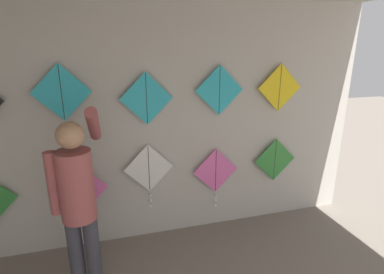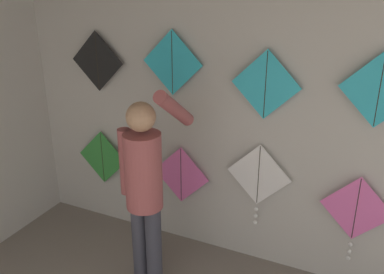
{
  "view_description": "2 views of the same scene",
  "coord_description": "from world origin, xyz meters",
  "px_view_note": "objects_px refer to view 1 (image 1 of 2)",
  "views": [
    {
      "loc": [
        -0.35,
        0.88,
        2.29
      ],
      "look_at": [
        0.5,
        3.88,
        1.33
      ],
      "focal_mm": 28.0,
      "sensor_mm": 36.0,
      "label": 1
    },
    {
      "loc": [
        0.93,
        0.83,
        2.64
      ],
      "look_at": [
        -0.5,
        3.88,
        1.27
      ],
      "focal_mm": 40.0,
      "sensor_mm": 36.0,
      "label": 2
    }
  ],
  "objects_px": {
    "kite_8": "(219,90)",
    "kite_2": "(149,171)",
    "kite_7": "(146,99)",
    "kite_1": "(81,189)",
    "kite_3": "(216,173)",
    "kite_9": "(280,88)",
    "kite_4": "(275,160)",
    "kite_6": "(61,92)",
    "shopkeeper": "(78,198)"
  },
  "relations": [
    {
      "from": "kite_1",
      "to": "kite_2",
      "type": "xyz_separation_m",
      "value": [
        0.76,
        -0.0,
        0.13
      ]
    },
    {
      "from": "kite_8",
      "to": "kite_6",
      "type": "bearing_deg",
      "value": 180.0
    },
    {
      "from": "kite_8",
      "to": "shopkeeper",
      "type": "bearing_deg",
      "value": -154.63
    },
    {
      "from": "kite_9",
      "to": "shopkeeper",
      "type": "bearing_deg",
      "value": -162.48
    },
    {
      "from": "kite_6",
      "to": "kite_7",
      "type": "height_order",
      "value": "kite_6"
    },
    {
      "from": "shopkeeper",
      "to": "kite_3",
      "type": "bearing_deg",
      "value": 33.48
    },
    {
      "from": "shopkeeper",
      "to": "kite_8",
      "type": "height_order",
      "value": "kite_8"
    },
    {
      "from": "kite_7",
      "to": "kite_9",
      "type": "distance_m",
      "value": 1.63
    },
    {
      "from": "kite_9",
      "to": "kite_4",
      "type": "bearing_deg",
      "value": 0.0
    },
    {
      "from": "kite_1",
      "to": "kite_7",
      "type": "distance_m",
      "value": 1.25
    },
    {
      "from": "kite_7",
      "to": "shopkeeper",
      "type": "bearing_deg",
      "value": -134.15
    },
    {
      "from": "kite_3",
      "to": "kite_8",
      "type": "xyz_separation_m",
      "value": [
        0.02,
        0.0,
        1.04
      ]
    },
    {
      "from": "kite_6",
      "to": "kite_8",
      "type": "distance_m",
      "value": 1.69
    },
    {
      "from": "kite_4",
      "to": "kite_7",
      "type": "relative_size",
      "value": 1.0
    },
    {
      "from": "kite_3",
      "to": "kite_6",
      "type": "bearing_deg",
      "value": 179.97
    },
    {
      "from": "kite_6",
      "to": "kite_9",
      "type": "xyz_separation_m",
      "value": [
        2.48,
        0.0,
        -0.04
      ]
    },
    {
      "from": "kite_2",
      "to": "kite_4",
      "type": "height_order",
      "value": "kite_2"
    },
    {
      "from": "kite_6",
      "to": "kite_9",
      "type": "bearing_deg",
      "value": 0.0
    },
    {
      "from": "kite_3",
      "to": "kite_1",
      "type": "bearing_deg",
      "value": 179.97
    },
    {
      "from": "kite_6",
      "to": "kite_7",
      "type": "bearing_deg",
      "value": 0.0
    },
    {
      "from": "shopkeeper",
      "to": "kite_9",
      "type": "bearing_deg",
      "value": 25.35
    },
    {
      "from": "shopkeeper",
      "to": "kite_3",
      "type": "height_order",
      "value": "shopkeeper"
    },
    {
      "from": "shopkeeper",
      "to": "kite_4",
      "type": "distance_m",
      "value": 2.49
    },
    {
      "from": "shopkeeper",
      "to": "kite_4",
      "type": "height_order",
      "value": "shopkeeper"
    },
    {
      "from": "kite_7",
      "to": "kite_8",
      "type": "xyz_separation_m",
      "value": [
        0.84,
        0.0,
        0.06
      ]
    },
    {
      "from": "kite_8",
      "to": "kite_2",
      "type": "bearing_deg",
      "value": -179.94
    },
    {
      "from": "kite_2",
      "to": "kite_9",
      "type": "relative_size",
      "value": 1.36
    },
    {
      "from": "kite_8",
      "to": "kite_9",
      "type": "xyz_separation_m",
      "value": [
        0.79,
        0.0,
        -0.0
      ]
    },
    {
      "from": "kite_1",
      "to": "kite_3",
      "type": "relative_size",
      "value": 0.74
    },
    {
      "from": "kite_3",
      "to": "kite_9",
      "type": "height_order",
      "value": "kite_9"
    },
    {
      "from": "kite_2",
      "to": "kite_7",
      "type": "height_order",
      "value": "kite_7"
    },
    {
      "from": "shopkeeper",
      "to": "kite_3",
      "type": "relative_size",
      "value": 2.3
    },
    {
      "from": "kite_7",
      "to": "kite_8",
      "type": "distance_m",
      "value": 0.85
    },
    {
      "from": "kite_6",
      "to": "kite_2",
      "type": "bearing_deg",
      "value": -0.06
    },
    {
      "from": "kite_3",
      "to": "kite_8",
      "type": "height_order",
      "value": "kite_8"
    },
    {
      "from": "kite_1",
      "to": "kite_7",
      "type": "height_order",
      "value": "kite_7"
    },
    {
      "from": "kite_4",
      "to": "shopkeeper",
      "type": "bearing_deg",
      "value": -162.61
    },
    {
      "from": "kite_7",
      "to": "kite_8",
      "type": "height_order",
      "value": "kite_8"
    },
    {
      "from": "shopkeeper",
      "to": "kite_7",
      "type": "height_order",
      "value": "kite_7"
    },
    {
      "from": "kite_1",
      "to": "kite_8",
      "type": "bearing_deg",
      "value": 0.0
    },
    {
      "from": "kite_4",
      "to": "kite_6",
      "type": "distance_m",
      "value": 2.69
    },
    {
      "from": "shopkeeper",
      "to": "kite_8",
      "type": "distance_m",
      "value": 1.89
    },
    {
      "from": "kite_1",
      "to": "kite_7",
      "type": "bearing_deg",
      "value": 0.0
    },
    {
      "from": "kite_4",
      "to": "kite_1",
      "type": "bearing_deg",
      "value": 180.0
    },
    {
      "from": "shopkeeper",
      "to": "kite_3",
      "type": "xyz_separation_m",
      "value": [
        1.54,
        0.74,
        -0.27
      ]
    },
    {
      "from": "kite_4",
      "to": "kite_8",
      "type": "xyz_separation_m",
      "value": [
        -0.8,
        0.0,
        0.95
      ]
    },
    {
      "from": "shopkeeper",
      "to": "kite_1",
      "type": "relative_size",
      "value": 3.12
    },
    {
      "from": "kite_8",
      "to": "kite_3",
      "type": "bearing_deg",
      "value": -177.64
    },
    {
      "from": "kite_1",
      "to": "kite_4",
      "type": "bearing_deg",
      "value": 0.0
    },
    {
      "from": "kite_2",
      "to": "kite_9",
      "type": "bearing_deg",
      "value": 0.03
    }
  ]
}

